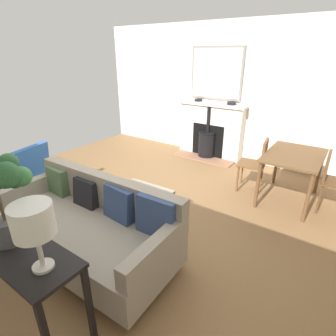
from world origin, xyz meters
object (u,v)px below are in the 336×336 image
(potted_plant, at_px, (1,195))
(sofa, at_px, (88,226))
(mantel_bowl_near, at_px, (198,100))
(ottoman, at_px, (139,203))
(console_table, at_px, (0,242))
(armchair_accent, at_px, (26,169))
(dining_chair_by_back_wall, at_px, (332,178))
(dining_chair_near_fireplace, at_px, (257,161))
(mantel_bowl_far, at_px, (231,103))
(dining_table, at_px, (294,161))
(fireplace, at_px, (210,133))
(table_lamp_far_end, at_px, (33,222))

(potted_plant, bearing_deg, sofa, -164.00)
(mantel_bowl_near, relative_size, ottoman, 0.21)
(sofa, xyz_separation_m, console_table, (0.83, -0.00, 0.33))
(armchair_accent, height_order, dining_chair_by_back_wall, dining_chair_by_back_wall)
(sofa, bearing_deg, dining_chair_near_fireplace, 158.20)
(mantel_bowl_near, relative_size, potted_plant, 0.23)
(mantel_bowl_near, bearing_deg, mantel_bowl_far, 90.00)
(dining_chair_near_fireplace, bearing_deg, dining_table, 88.73)
(ottoman, distance_m, dining_table, 2.28)
(mantel_bowl_near, bearing_deg, dining_table, 63.76)
(fireplace, height_order, mantel_bowl_far, mantel_bowl_far)
(mantel_bowl_near, height_order, console_table, mantel_bowl_near)
(ottoman, relative_size, table_lamp_far_end, 1.58)
(mantel_bowl_near, height_order, armchair_accent, mantel_bowl_near)
(dining_chair_near_fireplace, bearing_deg, potted_plant, -13.06)
(ottoman, distance_m, armchair_accent, 1.90)
(fireplace, distance_m, table_lamp_far_end, 4.53)
(table_lamp_far_end, xyz_separation_m, dining_chair_by_back_wall, (-3.33, 1.39, -0.62))
(ottoman, relative_size, armchair_accent, 0.91)
(console_table, bearing_deg, dining_chair_near_fireplace, 163.20)
(potted_plant, distance_m, dining_chair_near_fireplace, 3.48)
(table_lamp_far_end, distance_m, dining_table, 3.48)
(sofa, height_order, dining_table, sofa)
(sofa, distance_m, console_table, 0.89)
(fireplace, height_order, dining_chair_near_fireplace, fireplace)
(mantel_bowl_far, distance_m, console_table, 4.44)
(table_lamp_far_end, bearing_deg, potted_plant, -92.34)
(dining_table, bearing_deg, sofa, -31.24)
(console_table, bearing_deg, table_lamp_far_end, 90.00)
(mantel_bowl_near, distance_m, potted_plant, 4.49)
(mantel_bowl_near, xyz_separation_m, dining_chair_near_fireplace, (1.07, 1.68, -0.65))
(fireplace, bearing_deg, potted_plant, 7.52)
(armchair_accent, distance_m, console_table, 2.18)
(sofa, height_order, potted_plant, potted_plant)
(mantel_bowl_near, xyz_separation_m, table_lamp_far_end, (4.42, 1.31, -0.03))
(armchair_accent, xyz_separation_m, table_lamp_far_end, (1.18, 2.45, 0.68))
(potted_plant, bearing_deg, dining_table, 158.83)
(armchair_accent, bearing_deg, mantel_bowl_near, 160.57)
(armchair_accent, distance_m, potted_plant, 2.47)
(fireplace, height_order, potted_plant, potted_plant)
(mantel_bowl_far, relative_size, dining_chair_near_fireplace, 0.19)
(console_table, distance_m, dining_table, 3.67)
(mantel_bowl_near, relative_size, table_lamp_far_end, 0.33)
(mantel_bowl_near, height_order, ottoman, mantel_bowl_near)
(mantel_bowl_near, bearing_deg, sofa, 10.68)
(potted_plant, bearing_deg, armchair_accent, -119.61)
(dining_chair_near_fireplace, bearing_deg, console_table, -16.80)
(fireplace, relative_size, potted_plant, 2.13)
(dining_table, xyz_separation_m, dining_chair_near_fireplace, (-0.01, -0.51, -0.13))
(ottoman, height_order, potted_plant, potted_plant)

